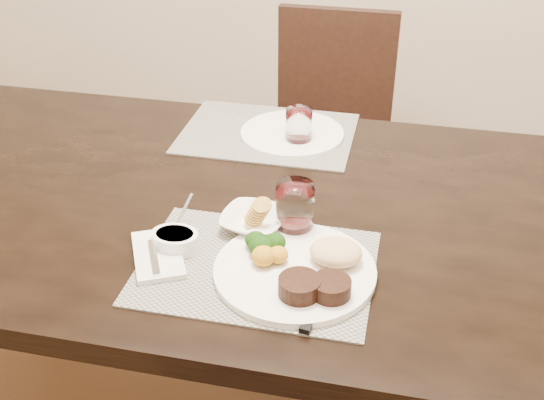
% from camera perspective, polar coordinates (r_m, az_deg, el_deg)
% --- Properties ---
extents(dining_table, '(2.00, 1.00, 0.75)m').
position_cam_1_polar(dining_table, '(1.59, 0.22, -2.94)').
color(dining_table, black).
rests_on(dining_table, ground).
extents(chair_far, '(0.42, 0.42, 0.90)m').
position_cam_1_polar(chair_far, '(2.47, 4.86, 6.10)').
color(chair_far, black).
rests_on(chair_far, ground).
extents(placemat_near, '(0.46, 0.34, 0.00)m').
position_cam_1_polar(placemat_near, '(1.35, -1.32, -5.65)').
color(placemat_near, gray).
rests_on(placemat_near, dining_table).
extents(placemat_far, '(0.46, 0.34, 0.00)m').
position_cam_1_polar(placemat_far, '(1.85, -0.36, 5.61)').
color(placemat_far, gray).
rests_on(placemat_far, dining_table).
extents(dinner_plate, '(0.32, 0.32, 0.06)m').
position_cam_1_polar(dinner_plate, '(1.32, 2.53, -5.75)').
color(dinner_plate, white).
rests_on(dinner_plate, placemat_near).
extents(napkin_fork, '(0.16, 0.19, 0.02)m').
position_cam_1_polar(napkin_fork, '(1.39, -9.51, -4.52)').
color(napkin_fork, white).
rests_on(napkin_fork, placemat_near).
extents(steak_knife, '(0.04, 0.23, 0.01)m').
position_cam_1_polar(steak_knife, '(1.25, 3.63, -8.80)').
color(steak_knife, white).
rests_on(steak_knife, placemat_near).
extents(cracker_bowl, '(0.15, 0.15, 0.06)m').
position_cam_1_polar(cracker_bowl, '(1.45, -1.54, -1.71)').
color(cracker_bowl, white).
rests_on(cracker_bowl, placemat_near).
extents(sauce_ramekin, '(0.10, 0.15, 0.08)m').
position_cam_1_polar(sauce_ramekin, '(1.40, -8.10, -3.32)').
color(sauce_ramekin, white).
rests_on(sauce_ramekin, placemat_near).
extents(wine_glass_near, '(0.08, 0.08, 0.11)m').
position_cam_1_polar(wine_glass_near, '(1.42, 1.93, -0.90)').
color(wine_glass_near, silver).
rests_on(wine_glass_near, placemat_near).
extents(far_plate, '(0.28, 0.28, 0.01)m').
position_cam_1_polar(far_plate, '(1.84, 1.70, 5.58)').
color(far_plate, white).
rests_on(far_plate, placemat_far).
extents(wine_glass_far, '(0.07, 0.07, 0.10)m').
position_cam_1_polar(wine_glass_far, '(1.78, 2.25, 6.02)').
color(wine_glass_far, silver).
rests_on(wine_glass_far, placemat_far).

